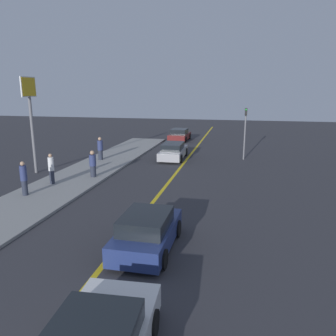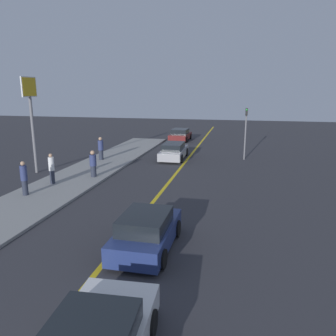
{
  "view_description": "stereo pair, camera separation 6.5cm",
  "coord_description": "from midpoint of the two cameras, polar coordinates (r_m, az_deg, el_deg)",
  "views": [
    {
      "loc": [
        4.06,
        -1.78,
        5.48
      ],
      "look_at": [
        0.62,
        13.84,
        1.64
      ],
      "focal_mm": 35.0,
      "sensor_mm": 36.0,
      "label": 1
    },
    {
      "loc": [
        4.13,
        -1.76,
        5.48
      ],
      "look_at": [
        0.62,
        13.84,
        1.64
      ],
      "focal_mm": 35.0,
      "sensor_mm": 36.0,
      "label": 2
    }
  ],
  "objects": [
    {
      "name": "pedestrian_by_sign",
      "position": [
        26.05,
        -11.79,
        3.34
      ],
      "size": [
        0.41,
        0.41,
        1.78
      ],
      "color": "#282D3D",
      "rests_on": "sidewalk_left"
    },
    {
      "name": "traffic_light",
      "position": [
        26.58,
        13.21,
        6.73
      ],
      "size": [
        0.18,
        0.4,
        4.08
      ],
      "color": "slate",
      "rests_on": "ground_plane"
    },
    {
      "name": "pedestrian_near_curb",
      "position": [
        18.41,
        -23.91,
        -1.66
      ],
      "size": [
        0.35,
        0.35,
        1.79
      ],
      "color": "#282D3D",
      "rests_on": "sidewalk_left"
    },
    {
      "name": "pedestrian_mid_group",
      "position": [
        20.09,
        -19.75,
        -0.1
      ],
      "size": [
        0.32,
        0.32,
        1.78
      ],
      "color": "#282D3D",
      "rests_on": "sidewalk_left"
    },
    {
      "name": "road_center_line",
      "position": [
        20.92,
        0.69,
        -1.66
      ],
      "size": [
        0.2,
        60.0,
        0.01
      ],
      "color": "gold",
      "rests_on": "ground_plane"
    },
    {
      "name": "pedestrian_far_standing",
      "position": [
        20.98,
        -13.06,
        0.7
      ],
      "size": [
        0.42,
        0.42,
        1.67
      ],
      "color": "#282D3D",
      "rests_on": "sidewalk_left"
    },
    {
      "name": "sidewalk_left",
      "position": [
        21.63,
        -15.47,
        -1.49
      ],
      "size": [
        3.78,
        33.31,
        0.13
      ],
      "color": "gray",
      "rests_on": "ground_plane"
    },
    {
      "name": "car_far_distant",
      "position": [
        26.51,
        0.85,
        2.97
      ],
      "size": [
        1.94,
        4.64,
        1.31
      ],
      "rotation": [
        0.0,
        0.0,
        0.02
      ],
      "color": "#9E9EA3",
      "rests_on": "ground_plane"
    },
    {
      "name": "car_ahead_center",
      "position": [
        11.64,
        -3.81,
        -11.0
      ],
      "size": [
        1.88,
        3.8,
        1.36
      ],
      "rotation": [
        0.0,
        0.0,
        0.0
      ],
      "color": "navy",
      "rests_on": "ground_plane"
    },
    {
      "name": "car_parked_left_lot",
      "position": [
        36.14,
        1.97,
        5.78
      ],
      "size": [
        2.06,
        3.96,
        1.3
      ],
      "rotation": [
        0.0,
        0.0,
        -0.02
      ],
      "color": "maroon",
      "rests_on": "ground_plane"
    },
    {
      "name": "roadside_sign",
      "position": [
        23.29,
        -22.98,
        10.05
      ],
      "size": [
        0.2,
        1.48,
        6.28
      ],
      "color": "slate",
      "rests_on": "ground_plane"
    }
  ]
}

